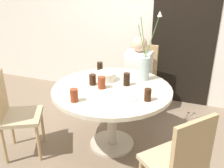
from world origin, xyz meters
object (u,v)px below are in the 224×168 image
at_px(drink_glass_4, 92,80).
at_px(drink_glass_1, 74,95).
at_px(chair_near_front, 142,73).
at_px(drink_glass_2, 127,79).
at_px(chair_far_back, 180,160).
at_px(drink_glass_3, 102,82).
at_px(drink_glass_5, 148,95).
at_px(chair_right_flank, 12,110).
at_px(drink_glass_0, 100,68).
at_px(birthday_cake, 106,76).
at_px(person_guest, 138,78).
at_px(flower_vase, 145,63).
at_px(side_plate, 127,98).

bearing_deg(drink_glass_4, drink_glass_1, -88.96).
xyz_separation_m(chair_near_front, drink_glass_2, (0.06, -0.92, 0.26)).
relative_size(chair_near_front, drink_glass_1, 7.52).
bearing_deg(chair_far_back, drink_glass_3, -84.66).
bearing_deg(drink_glass_3, drink_glass_5, -12.39).
xyz_separation_m(chair_near_front, drink_glass_1, (-0.28, -1.46, 0.26)).
xyz_separation_m(chair_right_flank, drink_glass_0, (0.63, 0.84, 0.26)).
relative_size(chair_near_front, birthday_cake, 4.11).
xyz_separation_m(drink_glass_2, person_guest, (-0.07, 0.76, -0.28)).
bearing_deg(chair_near_front, drink_glass_2, -82.74).
height_order(chair_near_front, drink_glass_1, chair_near_front).
height_order(chair_near_front, flower_vase, flower_vase).
xyz_separation_m(chair_near_front, drink_glass_3, (-0.16, -1.09, 0.26)).
xyz_separation_m(chair_near_front, side_plate, (0.16, -1.22, 0.20)).
xyz_separation_m(chair_near_front, chair_right_flank, (-0.97, -1.53, 0.00)).
bearing_deg(drink_glass_5, chair_near_front, 106.55).
bearing_deg(chair_right_flank, flower_vase, -82.76).
relative_size(chair_far_back, side_plate, 4.77).
height_order(chair_right_flank, birthday_cake, chair_right_flank).
distance_m(birthday_cake, drink_glass_1, 0.60).
bearing_deg(drink_glass_5, flower_vase, 106.71).
relative_size(chair_right_flank, person_guest, 0.85).
distance_m(chair_right_flank, person_guest, 1.67).
relative_size(chair_near_front, person_guest, 0.85).
xyz_separation_m(side_plate, drink_glass_3, (-0.32, 0.13, 0.06)).
bearing_deg(drink_glass_1, flower_vase, 58.19).
bearing_deg(drink_glass_2, side_plate, -71.69).
xyz_separation_m(side_plate, drink_glass_2, (-0.10, 0.30, 0.06)).
bearing_deg(drink_glass_4, flower_vase, 35.94).
xyz_separation_m(birthday_cake, side_plate, (0.36, -0.36, -0.04)).
xyz_separation_m(birthday_cake, drink_glass_5, (0.56, -0.34, 0.01)).
distance_m(chair_near_front, drink_glass_3, 1.13).
distance_m(chair_right_flank, chair_far_back, 1.71).
relative_size(drink_glass_3, drink_glass_5, 1.07).
distance_m(drink_glass_3, person_guest, 0.98).
height_order(birthday_cake, drink_glass_3, birthday_cake).
bearing_deg(drink_glass_0, chair_near_front, 63.19).
bearing_deg(drink_glass_3, drink_glass_0, 115.62).
xyz_separation_m(chair_near_front, flower_vase, (0.20, -0.68, 0.39)).
bearing_deg(chair_right_flank, chair_far_back, -124.19).
relative_size(birthday_cake, drink_glass_0, 1.62).
distance_m(drink_glass_0, drink_glass_5, 0.87).
height_order(chair_far_back, birthday_cake, chair_far_back).
xyz_separation_m(flower_vase, drink_glass_1, (-0.48, -0.77, -0.13)).
relative_size(side_plate, drink_glass_1, 1.58).
distance_m(chair_near_front, flower_vase, 0.81).
xyz_separation_m(chair_far_back, drink_glass_2, (-0.67, 0.78, 0.26)).
height_order(flower_vase, drink_glass_2, flower_vase).
relative_size(birthday_cake, flower_vase, 0.30).
height_order(chair_near_front, drink_glass_3, chair_near_front).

